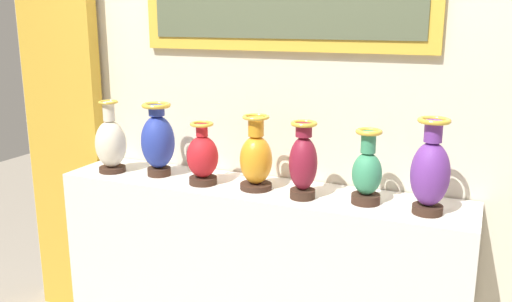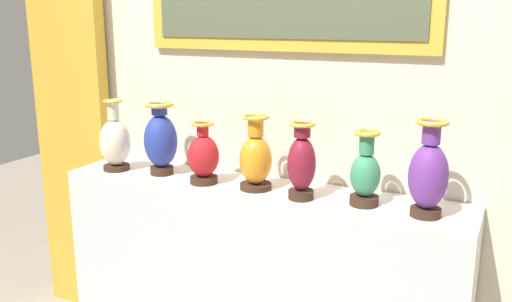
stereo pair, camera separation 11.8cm
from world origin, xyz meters
The scene contains 10 objects.
display_shelf centered at (0.00, 0.00, 0.50)m, with size 2.04×0.40×1.00m, color silver.
back_wall centered at (0.00, 0.26, 1.38)m, with size 3.32×0.14×2.72m.
curtain_gold centered at (-1.29, 0.14, 1.11)m, with size 0.51×0.08×2.22m, color gold.
vase_ivory centered at (-0.81, -0.05, 1.15)m, with size 0.16×0.16×0.38m.
vase_cobalt centered at (-0.54, -0.01, 1.18)m, with size 0.17×0.17×0.38m.
vase_crimson centered at (-0.26, -0.05, 1.14)m, with size 0.15×0.15×0.31m.
vase_amber centered at (0.01, -0.03, 1.15)m, with size 0.16×0.16×0.36m.
vase_burgundy centered at (0.26, -0.07, 1.17)m, with size 0.13×0.13×0.35m.
vase_jade centered at (0.54, -0.02, 1.14)m, with size 0.13×0.13×0.33m.
vase_violet centered at (0.80, -0.05, 1.18)m, with size 0.16×0.16×0.41m.
Camera 1 is at (1.01, -2.32, 1.80)m, focal length 38.51 mm.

